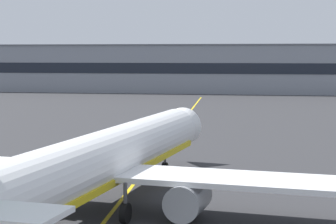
# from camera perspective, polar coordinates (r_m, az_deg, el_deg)

# --- Properties ---
(taxiway_centreline) EXTENTS (11.11, 179.69, 0.01)m
(taxiway_centreline) POSITION_cam_1_polar(r_m,az_deg,el_deg) (60.24, -1.57, -4.63)
(taxiway_centreline) COLOR yellow
(taxiway_centreline) RESTS_ON ground
(airliner_foreground) EXTENTS (32.35, 41.47, 11.65)m
(airliner_foreground) POSITION_cam_1_polar(r_m,az_deg,el_deg) (40.66, -6.51, -4.73)
(airliner_foreground) COLOR white
(airliner_foreground) RESTS_ON ground
(safety_cone_by_nose_gear) EXTENTS (0.44, 0.44, 0.55)m
(safety_cone_by_nose_gear) POSITION_cam_1_polar(r_m,az_deg,el_deg) (56.56, -0.33, -5.03)
(safety_cone_by_nose_gear) COLOR orange
(safety_cone_by_nose_gear) RESTS_ON ground
(terminal_building) EXTENTS (129.25, 12.40, 13.15)m
(terminal_building) POSITION_cam_1_polar(r_m,az_deg,el_deg) (166.33, 3.49, 4.05)
(terminal_building) COLOR gray
(terminal_building) RESTS_ON ground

